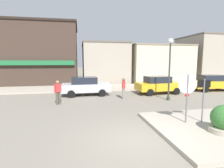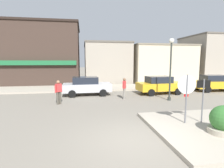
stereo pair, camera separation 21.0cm
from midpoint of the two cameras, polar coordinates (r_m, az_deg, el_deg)
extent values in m
plane|color=gray|center=(6.76, 8.27, -17.74)|extent=(160.00, 160.00, 0.00)
cube|color=#A89E8C|center=(18.64, -3.47, -1.20)|extent=(80.00, 4.00, 0.15)
cylinder|color=slate|center=(8.35, 23.71, -5.06)|extent=(0.07, 0.07, 2.30)
cylinder|color=red|center=(8.25, 23.89, -0.14)|extent=(0.76, 0.11, 0.76)
cylinder|color=white|center=(8.24, 23.95, -0.15)|extent=(0.82, 0.11, 0.82)
cube|color=red|center=(8.32, 23.74, -3.42)|extent=(0.20, 0.04, 0.11)
cylinder|color=slate|center=(8.78, 28.10, -5.39)|extent=(0.06, 0.06, 2.10)
cube|color=black|center=(8.66, 28.40, -0.01)|extent=(0.60, 0.09, 0.34)
cube|color=white|center=(8.66, 28.36, 0.00)|extent=(0.54, 0.08, 0.29)
cube|color=black|center=(8.67, 28.34, 0.01)|extent=(0.34, 0.05, 0.08)
cylinder|color=#ADA38E|center=(8.14, 33.08, -13.12)|extent=(1.10, 1.10, 0.35)
sphere|color=#336B2D|center=(7.97, 33.36, -9.40)|extent=(1.00, 1.00, 1.00)
cylinder|color=#333833|center=(13.36, 18.93, 3.74)|extent=(0.12, 0.12, 4.20)
cylinder|color=#333833|center=(13.62, 18.58, -4.59)|extent=(0.24, 0.24, 0.24)
sphere|color=white|center=(13.42, 19.34, 13.19)|extent=(0.36, 0.36, 0.36)
cone|color=#333833|center=(13.44, 19.36, 13.80)|extent=(0.32, 0.32, 0.18)
cube|color=#B7B7BC|center=(14.96, -7.70, -1.08)|extent=(4.05, 1.82, 0.66)
cube|color=#1E232D|center=(14.87, -8.31, 1.23)|extent=(2.12, 1.46, 0.56)
cylinder|color=black|center=(15.97, -3.41, -1.83)|extent=(0.61, 0.20, 0.60)
cylinder|color=black|center=(14.31, -2.49, -2.91)|extent=(0.61, 0.20, 0.60)
cylinder|color=black|center=(15.83, -12.35, -2.07)|extent=(0.61, 0.20, 0.60)
cylinder|color=black|center=(14.16, -12.48, -3.19)|extent=(0.61, 0.20, 0.60)
cube|color=gold|center=(16.03, 15.79, -0.73)|extent=(4.10, 1.96, 0.66)
cube|color=#1E232D|center=(15.88, 15.39, 1.43)|extent=(2.17, 1.53, 0.56)
cylinder|color=black|center=(17.43, 17.96, -1.41)|extent=(0.61, 0.22, 0.60)
cylinder|color=black|center=(16.02, 21.10, -2.29)|extent=(0.61, 0.22, 0.60)
cylinder|color=black|center=(16.29, 10.47, -1.76)|extent=(0.61, 0.22, 0.60)
cylinder|color=black|center=(14.77, 13.12, -2.77)|extent=(0.61, 0.22, 0.60)
cube|color=gold|center=(19.61, 30.81, -0.06)|extent=(4.13, 2.04, 0.66)
cube|color=#1E232D|center=(19.47, 30.57, 1.72)|extent=(2.19, 1.57, 0.56)
cylinder|color=black|center=(21.06, 32.18, -0.72)|extent=(0.61, 0.23, 0.60)
cylinder|color=black|center=(19.69, 26.37, -0.84)|extent=(0.61, 0.23, 0.60)
cylinder|color=black|center=(18.27, 29.09, -1.59)|extent=(0.61, 0.23, 0.60)
cylinder|color=#4C473D|center=(12.26, -16.17, -4.35)|extent=(0.16, 0.16, 0.85)
cylinder|color=#4C473D|center=(12.17, -16.86, -4.47)|extent=(0.16, 0.16, 0.85)
cube|color=#D13838|center=(12.10, -16.63, -1.18)|extent=(0.42, 0.40, 0.54)
sphere|color=#9E7051|center=(12.05, -16.70, 0.60)|extent=(0.22, 0.22, 0.22)
cylinder|color=#D13838|center=(12.23, -15.74, -1.29)|extent=(0.13, 0.13, 0.52)
cylinder|color=#D13838|center=(11.98, -17.53, -1.54)|extent=(0.13, 0.13, 0.52)
cylinder|color=gray|center=(13.29, 4.41, -3.18)|extent=(0.16, 0.16, 0.85)
cylinder|color=gray|center=(13.46, 4.52, -3.04)|extent=(0.16, 0.16, 0.85)
cube|color=#D13838|center=(13.27, 4.50, -0.16)|extent=(0.34, 0.42, 0.54)
sphere|color=brown|center=(13.22, 4.51, 1.48)|extent=(0.22, 0.22, 0.22)
cylinder|color=#D13838|center=(13.05, 4.35, -0.50)|extent=(0.12, 0.12, 0.52)
cylinder|color=#D13838|center=(13.50, 4.63, -0.24)|extent=(0.12, 0.12, 0.52)
cube|color=#3D2D26|center=(24.60, -20.62, 8.67)|extent=(8.54, 7.62, 7.20)
cube|color=#1E6638|center=(20.71, -22.61, 6.40)|extent=(8.11, 0.40, 0.50)
cube|color=black|center=(24.99, -21.02, 17.22)|extent=(8.79, 7.85, 0.24)
cube|color=#9E9384|center=(24.95, -1.76, 6.71)|extent=(5.83, 7.77, 5.11)
cube|color=#5E584F|center=(25.06, -1.78, 12.79)|extent=(5.95, 7.92, 0.20)
cube|color=beige|center=(25.41, 15.61, 6.13)|extent=(8.12, 5.70, 4.82)
cube|color=gray|center=(25.49, 15.81, 11.78)|extent=(8.28, 5.82, 0.20)
cube|color=#9E9384|center=(30.57, 29.59, 7.07)|extent=(6.99, 7.06, 6.38)
cube|color=#5E584F|center=(30.78, 30.00, 13.20)|extent=(7.13, 7.20, 0.20)
camera|label=1|loc=(0.11, -89.43, 0.07)|focal=28.00mm
camera|label=2|loc=(0.11, 90.57, -0.07)|focal=28.00mm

